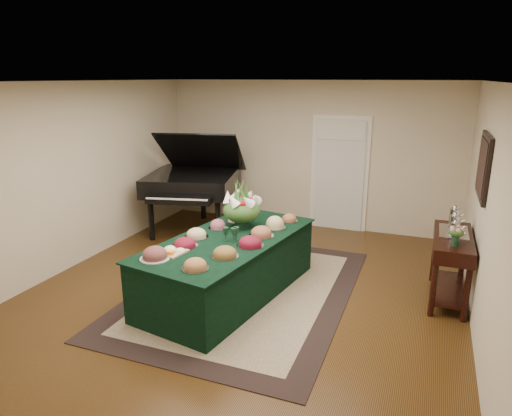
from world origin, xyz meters
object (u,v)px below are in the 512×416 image
at_px(floral_centerpiece, 242,205).
at_px(buffet_table, 229,266).
at_px(mahogany_sideboard, 452,250).
at_px(grand_piano, 193,181).

bearing_deg(floral_centerpiece, buffet_table, -88.15).
height_order(buffet_table, mahogany_sideboard, mahogany_sideboard).
relative_size(floral_centerpiece, mahogany_sideboard, 0.42).
distance_m(buffet_table, floral_centerpiece, 0.84).
bearing_deg(mahogany_sideboard, floral_centerpiece, -171.39).
relative_size(buffet_table, mahogany_sideboard, 2.23).
xyz_separation_m(buffet_table, floral_centerpiece, (-0.02, 0.47, 0.70)).
xyz_separation_m(grand_piano, mahogany_sideboard, (4.35, -1.29, -0.26)).
height_order(buffet_table, grand_piano, grand_piano).
xyz_separation_m(floral_centerpiece, mahogany_sideboard, (2.68, 0.41, -0.42)).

